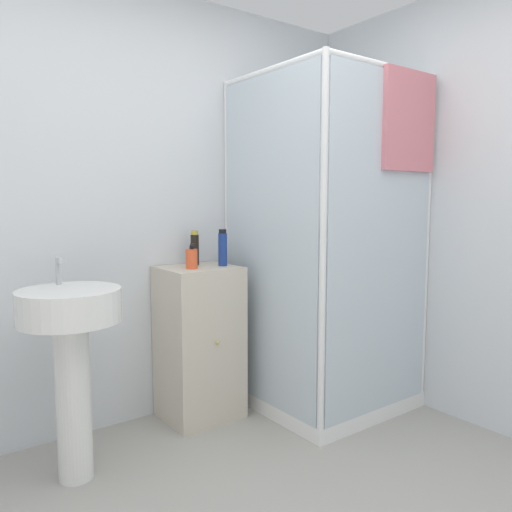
% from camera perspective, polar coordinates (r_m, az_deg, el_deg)
% --- Properties ---
extents(wall_back, '(6.40, 0.06, 2.50)m').
position_cam_1_polar(wall_back, '(2.93, -16.57, 5.18)').
color(wall_back, silver).
rests_on(wall_back, ground_plane).
extents(shower_enclosure, '(0.91, 0.94, 2.04)m').
position_cam_1_polar(shower_enclosure, '(3.16, 8.09, -7.10)').
color(shower_enclosure, white).
rests_on(shower_enclosure, ground_plane).
extents(vanity_cabinet, '(0.43, 0.40, 0.91)m').
position_cam_1_polar(vanity_cabinet, '(3.03, -6.49, -9.80)').
color(vanity_cabinet, beige).
rests_on(vanity_cabinet, ground_plane).
extents(sink, '(0.46, 0.46, 1.03)m').
position_cam_1_polar(sink, '(2.46, -20.39, -9.13)').
color(sink, white).
rests_on(sink, ground_plane).
extents(soap_dispenser, '(0.07, 0.07, 0.14)m').
position_cam_1_polar(soap_dispenser, '(2.86, -7.37, -0.28)').
color(soap_dispenser, '#E5562D').
rests_on(soap_dispenser, vanity_cabinet).
extents(shampoo_bottle_tall_black, '(0.05, 0.05, 0.21)m').
position_cam_1_polar(shampoo_bottle_tall_black, '(3.02, -7.01, 0.86)').
color(shampoo_bottle_tall_black, black).
rests_on(shampoo_bottle_tall_black, vanity_cabinet).
extents(shampoo_bottle_blue, '(0.05, 0.05, 0.22)m').
position_cam_1_polar(shampoo_bottle_blue, '(2.96, -3.83, 0.90)').
color(shampoo_bottle_blue, navy).
rests_on(shampoo_bottle_blue, vanity_cabinet).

